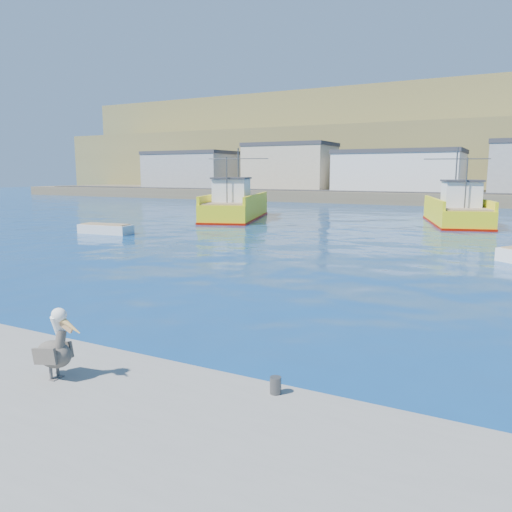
{
  "coord_description": "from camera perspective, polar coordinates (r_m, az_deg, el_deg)",
  "views": [
    {
      "loc": [
        6.49,
        -10.75,
        4.27
      ],
      "look_at": [
        -1.39,
        4.21,
        1.45
      ],
      "focal_mm": 35.0,
      "sensor_mm": 36.0,
      "label": 1
    }
  ],
  "objects": [
    {
      "name": "trawler_yellow_a",
      "position": [
        47.13,
        -2.39,
        5.62
      ],
      "size": [
        8.0,
        13.4,
        6.69
      ],
      "color": "yellow",
      "rests_on": "ground"
    },
    {
      "name": "far_shore",
      "position": [
        120.22,
        25.14,
        10.84
      ],
      "size": [
        200.0,
        81.0,
        24.0
      ],
      "color": "brown",
      "rests_on": "ground"
    },
    {
      "name": "trawler_yellow_b",
      "position": [
        45.38,
        21.95,
        4.71
      ],
      "size": [
        6.96,
        12.09,
        6.53
      ],
      "color": "yellow",
      "rests_on": "ground"
    },
    {
      "name": "pelican",
      "position": [
        10.03,
        -21.96,
        -9.77
      ],
      "size": [
        1.11,
        0.5,
        1.37
      ],
      "color": "#595451",
      "rests_on": "dock"
    },
    {
      "name": "dock_bollards",
      "position": [
        10.09,
        -10.42,
        -11.74
      ],
      "size": [
        36.2,
        0.2,
        0.3
      ],
      "color": "#4C4C4C",
      "rests_on": "dock"
    },
    {
      "name": "skiff_left",
      "position": [
        37.14,
        -16.8,
        2.89
      ],
      "size": [
        4.05,
        1.74,
        0.86
      ],
      "color": "silver",
      "rests_on": "ground"
    },
    {
      "name": "ground",
      "position": [
        13.26,
        -3.21,
        -9.34
      ],
      "size": [
        260.0,
        260.0,
        0.0
      ],
      "primitive_type": "plane",
      "color": "navy",
      "rests_on": "ground"
    }
  ]
}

